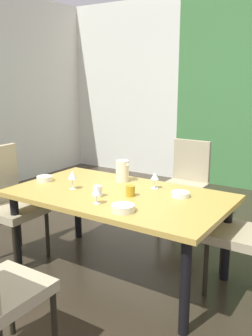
{
  "coord_description": "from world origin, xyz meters",
  "views": [
    {
      "loc": [
        1.83,
        -2.41,
        1.63
      ],
      "look_at": [
        0.08,
        0.29,
        0.85
      ],
      "focal_mm": 40.0,
      "sensor_mm": 36.0,
      "label": 1
    }
  ],
  "objects_px": {
    "serving_bowl_center": "(123,208)",
    "cup_north": "(131,191)",
    "wine_glass_west": "(97,189)",
    "cup_left": "(98,191)",
    "chair_left_near": "(8,198)",
    "serving_bowl_right": "(180,194)",
    "serving_bowl_rear": "(45,179)",
    "wine_glass_front": "(155,177)",
    "chair_head_far": "(187,179)",
    "dining_table": "(118,202)",
    "wine_glass_south": "(72,175)",
    "pitcher_near_window": "(122,171)"
  },
  "relations": [
    {
      "from": "wine_glass_front",
      "to": "cup_left",
      "type": "distance_m",
      "value": 0.52
    },
    {
      "from": "wine_glass_south",
      "to": "pitcher_near_window",
      "type": "height_order",
      "value": "pitcher_near_window"
    },
    {
      "from": "chair_left_near",
      "to": "serving_bowl_right",
      "type": "distance_m",
      "value": 1.55
    },
    {
      "from": "chair_head_far",
      "to": "cup_left",
      "type": "height_order",
      "value": "chair_head_far"
    },
    {
      "from": "dining_table",
      "to": "wine_glass_west",
      "type": "relative_size",
      "value": 11.32
    },
    {
      "from": "dining_table",
      "to": "chair_head_far",
      "type": "distance_m",
      "value": 1.29
    },
    {
      "from": "chair_head_far",
      "to": "chair_left_near",
      "type": "height_order",
      "value": "chair_left_near"
    },
    {
      "from": "wine_glass_west",
      "to": "serving_bowl_center",
      "type": "relative_size",
      "value": 0.93
    },
    {
      "from": "serving_bowl_center",
      "to": "cup_north",
      "type": "height_order",
      "value": "cup_north"
    },
    {
      "from": "wine_glass_south",
      "to": "serving_bowl_right",
      "type": "height_order",
      "value": "wine_glass_south"
    },
    {
      "from": "wine_glass_west",
      "to": "cup_left",
      "type": "bearing_deg",
      "value": 124.58
    },
    {
      "from": "wine_glass_west",
      "to": "serving_bowl_right",
      "type": "height_order",
      "value": "wine_glass_west"
    },
    {
      "from": "dining_table",
      "to": "wine_glass_south",
      "type": "distance_m",
      "value": 0.45
    },
    {
      "from": "wine_glass_south",
      "to": "serving_bowl_center",
      "type": "height_order",
      "value": "wine_glass_south"
    },
    {
      "from": "cup_north",
      "to": "wine_glass_south",
      "type": "bearing_deg",
      "value": -169.18
    },
    {
      "from": "dining_table",
      "to": "serving_bowl_rear",
      "type": "distance_m",
      "value": 0.77
    },
    {
      "from": "wine_glass_front",
      "to": "cup_north",
      "type": "xyz_separation_m",
      "value": [
        -0.06,
        -0.29,
        -0.06
      ]
    },
    {
      "from": "chair_head_far",
      "to": "wine_glass_front",
      "type": "xyz_separation_m",
      "value": [
        0.15,
        -1.01,
        0.28
      ]
    },
    {
      "from": "wine_glass_south",
      "to": "wine_glass_front",
      "type": "xyz_separation_m",
      "value": [
        0.57,
        0.39,
        -0.02
      ]
    },
    {
      "from": "pitcher_near_window",
      "to": "cup_left",
      "type": "bearing_deg",
      "value": -80.2
    },
    {
      "from": "wine_glass_west",
      "to": "chair_head_far",
      "type": "bearing_deg",
      "value": 89.15
    },
    {
      "from": "chair_left_near",
      "to": "serving_bowl_rear",
      "type": "distance_m",
      "value": 0.37
    },
    {
      "from": "chair_head_far",
      "to": "serving_bowl_rear",
      "type": "bearing_deg",
      "value": 59.39
    },
    {
      "from": "dining_table",
      "to": "chair_head_far",
      "type": "xyz_separation_m",
      "value": [
        0.04,
        1.28,
        -0.1
      ]
    },
    {
      "from": "pitcher_near_window",
      "to": "wine_glass_west",
      "type": "bearing_deg",
      "value": -73.89
    },
    {
      "from": "wine_glass_west",
      "to": "cup_north",
      "type": "relative_size",
      "value": 1.83
    },
    {
      "from": "chair_left_near",
      "to": "cup_north",
      "type": "distance_m",
      "value": 1.18
    },
    {
      "from": "wine_glass_south",
      "to": "cup_left",
      "type": "bearing_deg",
      "value": -10.03
    },
    {
      "from": "wine_glass_front",
      "to": "pitcher_near_window",
      "type": "height_order",
      "value": "pitcher_near_window"
    },
    {
      "from": "dining_table",
      "to": "serving_bowl_center",
      "type": "bearing_deg",
      "value": -51.59
    },
    {
      "from": "chair_head_far",
      "to": "wine_glass_south",
      "type": "height_order",
      "value": "chair_head_far"
    },
    {
      "from": "wine_glass_west",
      "to": "serving_bowl_center",
      "type": "bearing_deg",
      "value": -7.58
    },
    {
      "from": "chair_left_near",
      "to": "wine_glass_front",
      "type": "relative_size",
      "value": 7.34
    },
    {
      "from": "chair_left_near",
      "to": "wine_glass_west",
      "type": "relative_size",
      "value": 6.63
    },
    {
      "from": "cup_north",
      "to": "pitcher_near_window",
      "type": "xyz_separation_m",
      "value": [
        -0.29,
        0.33,
        0.05
      ]
    },
    {
      "from": "wine_glass_front",
      "to": "serving_bowl_rear",
      "type": "relative_size",
      "value": 0.99
    },
    {
      "from": "chair_head_far",
      "to": "cup_left",
      "type": "relative_size",
      "value": 10.92
    },
    {
      "from": "chair_left_near",
      "to": "cup_north",
      "type": "xyz_separation_m",
      "value": [
        1.14,
        0.27,
        0.19
      ]
    },
    {
      "from": "wine_glass_south",
      "to": "serving_bowl_center",
      "type": "distance_m",
      "value": 0.7
    },
    {
      "from": "wine_glass_front",
      "to": "cup_north",
      "type": "distance_m",
      "value": 0.3
    },
    {
      "from": "cup_left",
      "to": "cup_north",
      "type": "bearing_deg",
      "value": 36.02
    },
    {
      "from": "cup_left",
      "to": "chair_head_far",
      "type": "bearing_deg",
      "value": 85.3
    },
    {
      "from": "serving_bowl_rear",
      "to": "pitcher_near_window",
      "type": "xyz_separation_m",
      "value": [
        0.59,
        0.38,
        0.07
      ]
    },
    {
      "from": "wine_glass_front",
      "to": "serving_bowl_right",
      "type": "distance_m",
      "value": 0.3
    },
    {
      "from": "chair_head_far",
      "to": "wine_glass_south",
      "type": "relative_size",
      "value": 6.09
    },
    {
      "from": "wine_glass_south",
      "to": "wine_glass_front",
      "type": "height_order",
      "value": "wine_glass_south"
    },
    {
      "from": "dining_table",
      "to": "cup_left",
      "type": "distance_m",
      "value": 0.22
    },
    {
      "from": "wine_glass_front",
      "to": "serving_bowl_rear",
      "type": "bearing_deg",
      "value": -160.29
    },
    {
      "from": "cup_left",
      "to": "serving_bowl_rear",
      "type": "bearing_deg",
      "value": 171.45
    },
    {
      "from": "serving_bowl_right",
      "to": "cup_north",
      "type": "bearing_deg",
      "value": -149.43
    }
  ]
}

